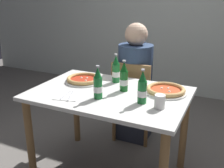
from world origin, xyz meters
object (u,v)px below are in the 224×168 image
at_px(diner_seated, 135,86).
at_px(beer_bottle_center, 142,89).
at_px(beer_bottle_extra, 116,70).
at_px(dining_table_main, 109,105).
at_px(chair_behind_table, 133,97).
at_px(beer_bottle_left, 98,85).
at_px(pizza_marinara_far, 166,90).
at_px(paper_cup, 160,102).
at_px(napkin_with_cutlery, 68,96).
at_px(beer_bottle_right, 124,78).
at_px(pizza_margherita_near, 84,79).

relative_size(diner_seated, beer_bottle_center, 4.89).
distance_m(beer_bottle_center, beer_bottle_extra, 0.48).
bearing_deg(dining_table_main, beer_bottle_center, -17.10).
distance_m(chair_behind_table, beer_bottle_left, 0.84).
bearing_deg(diner_seated, beer_bottle_extra, -92.68).
xyz_separation_m(pizza_marinara_far, paper_cup, (0.03, -0.30, 0.03)).
bearing_deg(napkin_with_cutlery, paper_cup, 6.93).
relative_size(diner_seated, beer_bottle_left, 4.89).
bearing_deg(beer_bottle_right, dining_table_main, -140.15).
relative_size(pizza_margherita_near, napkin_with_cutlery, 1.46).
distance_m(diner_seated, pizza_marinara_far, 0.68).
distance_m(pizza_margherita_near, paper_cup, 0.78).
distance_m(beer_bottle_left, paper_cup, 0.46).
relative_size(dining_table_main, beer_bottle_center, 4.86).
distance_m(chair_behind_table, pizza_margherita_near, 0.63).
bearing_deg(dining_table_main, diner_seated, 92.87).
bearing_deg(chair_behind_table, diner_seated, -88.26).
distance_m(chair_behind_table, diner_seated, 0.11).
bearing_deg(diner_seated, beer_bottle_left, -89.02).
xyz_separation_m(pizza_marinara_far, napkin_with_cutlery, (-0.64, -0.38, -0.02)).
bearing_deg(pizza_marinara_far, diner_seated, 131.57).
xyz_separation_m(beer_bottle_extra, napkin_with_cutlery, (-0.19, -0.45, -0.10)).
bearing_deg(paper_cup, beer_bottle_center, 166.12).
relative_size(chair_behind_table, napkin_with_cutlery, 3.92).
xyz_separation_m(pizza_margherita_near, beer_bottle_right, (0.40, -0.05, 0.08)).
distance_m(dining_table_main, napkin_with_cutlery, 0.34).
height_order(diner_seated, paper_cup, diner_seated).
bearing_deg(napkin_with_cutlery, beer_bottle_center, 12.13).
height_order(pizza_margherita_near, pizza_marinara_far, same).
relative_size(beer_bottle_center, paper_cup, 2.60).
height_order(dining_table_main, pizza_margherita_near, pizza_margherita_near).
bearing_deg(beer_bottle_right, pizza_marinara_far, 17.42).
height_order(pizza_marinara_far, beer_bottle_left, beer_bottle_left).
height_order(diner_seated, napkin_with_cutlery, diner_seated).
xyz_separation_m(chair_behind_table, pizza_marinara_far, (0.43, -0.44, 0.29)).
bearing_deg(beer_bottle_left, napkin_with_cutlery, -164.68).
relative_size(beer_bottle_right, beer_bottle_extra, 1.00).
bearing_deg(pizza_margherita_near, paper_cup, -18.86).
bearing_deg(beer_bottle_left, diner_seated, 90.98).
xyz_separation_m(dining_table_main, beer_bottle_center, (0.30, -0.09, 0.22)).
distance_m(diner_seated, beer_bottle_center, 0.86).
bearing_deg(dining_table_main, beer_bottle_left, -97.47).
xyz_separation_m(pizza_margherita_near, napkin_with_cutlery, (0.07, -0.33, -0.02)).
xyz_separation_m(chair_behind_table, pizza_margherita_near, (-0.28, -0.48, 0.29)).
xyz_separation_m(napkin_with_cutlery, paper_cup, (0.67, 0.08, 0.04)).
height_order(chair_behind_table, beer_bottle_left, beer_bottle_left).
bearing_deg(dining_table_main, chair_behind_table, 92.60).
height_order(chair_behind_table, pizza_margherita_near, chair_behind_table).
bearing_deg(paper_cup, napkin_with_cutlery, -173.07).
xyz_separation_m(pizza_marinara_far, beer_bottle_left, (-0.42, -0.32, 0.08)).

